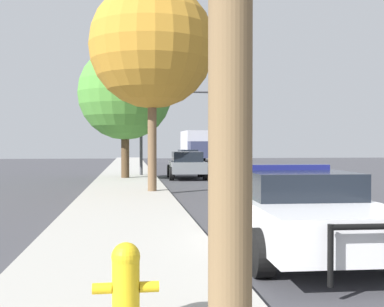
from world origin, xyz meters
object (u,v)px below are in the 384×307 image
(police_car, at_px, (293,206))
(box_truck, at_px, (196,145))
(fire_hydrant, at_px, (126,283))
(car_background_distant, at_px, (188,156))
(traffic_light, at_px, (174,113))
(tree_sidewalk_near, at_px, (152,46))
(car_background_midblock, at_px, (187,164))
(tree_sidewalk_mid, at_px, (125,93))

(police_car, bearing_deg, box_truck, -93.96)
(fire_hydrant, bearing_deg, car_background_distant, 82.36)
(police_car, xyz_separation_m, fire_hydrant, (-2.77, -3.53, -0.19))
(traffic_light, xyz_separation_m, tree_sidewalk_near, (-1.60, -9.11, 1.75))
(police_car, distance_m, tree_sidewalk_near, 10.46)
(fire_hydrant, distance_m, traffic_light, 22.20)
(police_car, distance_m, car_background_distant, 35.69)
(fire_hydrant, relative_size, tree_sidewalk_near, 0.10)
(fire_hydrant, xyz_separation_m, tree_sidewalk_near, (0.82, 12.76, 4.71))
(box_truck, bearing_deg, fire_hydrant, 79.69)
(fire_hydrant, height_order, car_background_distant, car_background_distant)
(fire_hydrant, relative_size, traffic_light, 0.16)
(traffic_light, distance_m, box_truck, 25.91)
(fire_hydrant, xyz_separation_m, car_background_midblock, (2.98, 20.55, 0.20))
(traffic_light, bearing_deg, box_truck, 79.48)
(police_car, xyz_separation_m, car_background_midblock, (0.21, 17.03, 0.02))
(fire_hydrant, height_order, traffic_light, traffic_light)
(fire_hydrant, relative_size, car_background_distant, 0.19)
(car_background_midblock, bearing_deg, fire_hydrant, -96.17)
(police_car, xyz_separation_m, car_background_distant, (2.48, 35.61, -0.00))
(police_car, xyz_separation_m, traffic_light, (-0.35, 18.34, 2.78))
(car_background_distant, bearing_deg, box_truck, 73.95)
(car_background_midblock, height_order, tree_sidewalk_mid, tree_sidewalk_mid)
(car_background_midblock, relative_size, box_truck, 0.54)
(police_car, relative_size, tree_sidewalk_near, 0.73)
(police_car, height_order, car_background_distant, police_car)
(car_background_distant, bearing_deg, traffic_light, -102.30)
(traffic_light, height_order, tree_sidewalk_near, tree_sidewalk_near)
(tree_sidewalk_mid, bearing_deg, box_truck, 75.07)
(police_car, relative_size, tree_sidewalk_mid, 0.82)
(police_car, height_order, tree_sidewalk_mid, tree_sidewalk_mid)
(traffic_light, xyz_separation_m, box_truck, (4.72, 25.42, -1.77))
(fire_hydrant, xyz_separation_m, tree_sidewalk_mid, (-0.19, 19.79, 3.78))
(traffic_light, xyz_separation_m, car_background_distant, (2.83, 17.26, -2.78))
(car_background_midblock, distance_m, car_background_distant, 18.72)
(fire_hydrant, distance_m, tree_sidewalk_mid, 20.15)
(police_car, distance_m, box_truck, 43.99)
(box_truck, bearing_deg, tree_sidewalk_mid, 73.35)
(fire_hydrant, relative_size, tree_sidewalk_mid, 0.12)
(tree_sidewalk_mid, relative_size, tree_sidewalk_near, 0.89)
(police_car, relative_size, box_truck, 0.70)
(police_car, bearing_deg, tree_sidewalk_mid, -77.94)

